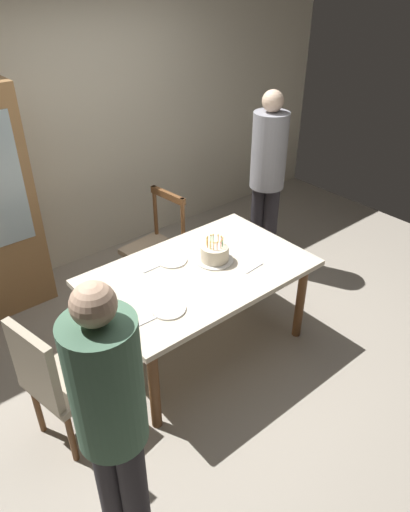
{
  "coord_description": "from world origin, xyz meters",
  "views": [
    {
      "loc": [
        -1.77,
        -2.18,
        2.63
      ],
      "look_at": [
        0.05,
        0.0,
        0.83
      ],
      "focal_mm": 33.06,
      "sensor_mm": 36.0,
      "label": 1
    }
  ],
  "objects_px": {
    "dining_table": "(200,280)",
    "chair_spindle_back": "(156,249)",
    "chair_upholstered": "(56,377)",
    "birthday_cake": "(215,254)",
    "person_celebrant": "(111,414)",
    "plate_near_celebrant": "(169,309)",
    "person_guest": "(268,171)",
    "plate_far_side": "(172,260)"
  },
  "relations": [
    {
      "from": "person_guest",
      "to": "plate_far_side",
      "type": "bearing_deg",
      "value": -165.34
    },
    {
      "from": "plate_near_celebrant",
      "to": "chair_spindle_back",
      "type": "bearing_deg",
      "value": 59.94
    },
    {
      "from": "dining_table",
      "to": "chair_spindle_back",
      "type": "height_order",
      "value": "chair_spindle_back"
    },
    {
      "from": "dining_table",
      "to": "person_celebrant",
      "type": "distance_m",
      "value": 1.5
    },
    {
      "from": "chair_upholstered",
      "to": "dining_table",
      "type": "bearing_deg",
      "value": 5.1
    },
    {
      "from": "chair_spindle_back",
      "to": "chair_upholstered",
      "type": "distance_m",
      "value": 1.64
    },
    {
      "from": "dining_table",
      "to": "person_celebrant",
      "type": "xyz_separation_m",
      "value": [
        -1.2,
        -0.86,
        0.28
      ]
    },
    {
      "from": "plate_near_celebrant",
      "to": "person_celebrant",
      "type": "xyz_separation_m",
      "value": [
        -0.76,
        -0.63,
        0.19
      ]
    },
    {
      "from": "dining_table",
      "to": "plate_near_celebrant",
      "type": "relative_size",
      "value": 7.24
    },
    {
      "from": "chair_spindle_back",
      "to": "plate_near_celebrant",
      "type": "bearing_deg",
      "value": -120.06
    },
    {
      "from": "chair_spindle_back",
      "to": "chair_upholstered",
      "type": "relative_size",
      "value": 1.0
    },
    {
      "from": "plate_near_celebrant",
      "to": "birthday_cake",
      "type": "bearing_deg",
      "value": 22.68
    },
    {
      "from": "chair_spindle_back",
      "to": "person_guest",
      "type": "distance_m",
      "value": 1.25
    },
    {
      "from": "person_guest",
      "to": "chair_upholstered",
      "type": "bearing_deg",
      "value": -164.45
    },
    {
      "from": "birthday_cake",
      "to": "person_guest",
      "type": "height_order",
      "value": "person_guest"
    },
    {
      "from": "birthday_cake",
      "to": "chair_upholstered",
      "type": "distance_m",
      "value": 1.38
    },
    {
      "from": "dining_table",
      "to": "birthday_cake",
      "type": "relative_size",
      "value": 5.69
    },
    {
      "from": "dining_table",
      "to": "plate_near_celebrant",
      "type": "xyz_separation_m",
      "value": [
        -0.44,
        -0.22,
        0.09
      ]
    },
    {
      "from": "birthday_cake",
      "to": "chair_spindle_back",
      "type": "xyz_separation_m",
      "value": [
        0.0,
        0.79,
        -0.33
      ]
    },
    {
      "from": "dining_table",
      "to": "person_celebrant",
      "type": "bearing_deg",
      "value": -144.53
    },
    {
      "from": "dining_table",
      "to": "birthday_cake",
      "type": "xyz_separation_m",
      "value": [
        0.16,
        0.03,
        0.14
      ]
    },
    {
      "from": "person_celebrant",
      "to": "person_guest",
      "type": "bearing_deg",
      "value": 30.04
    },
    {
      "from": "plate_far_side",
      "to": "chair_upholstered",
      "type": "relative_size",
      "value": 0.23
    },
    {
      "from": "dining_table",
      "to": "plate_far_side",
      "type": "distance_m",
      "value": 0.25
    },
    {
      "from": "plate_far_side",
      "to": "dining_table",
      "type": "bearing_deg",
      "value": -70.45
    },
    {
      "from": "chair_upholstered",
      "to": "birthday_cake",
      "type": "bearing_deg",
      "value": 5.65
    },
    {
      "from": "plate_near_celebrant",
      "to": "person_guest",
      "type": "xyz_separation_m",
      "value": [
        1.72,
        0.81,
        0.24
      ]
    },
    {
      "from": "birthday_cake",
      "to": "person_celebrant",
      "type": "height_order",
      "value": "person_celebrant"
    },
    {
      "from": "person_guest",
      "to": "dining_table",
      "type": "bearing_deg",
      "value": -155.64
    },
    {
      "from": "chair_upholstered",
      "to": "person_celebrant",
      "type": "xyz_separation_m",
      "value": [
        -0.02,
        -0.75,
        0.4
      ]
    },
    {
      "from": "birthday_cake",
      "to": "person_celebrant",
      "type": "xyz_separation_m",
      "value": [
        -1.37,
        -0.88,
        0.14
      ]
    },
    {
      "from": "birthday_cake",
      "to": "plate_near_celebrant",
      "type": "bearing_deg",
      "value": -157.32
    },
    {
      "from": "plate_near_celebrant",
      "to": "chair_spindle_back",
      "type": "relative_size",
      "value": 0.23
    },
    {
      "from": "plate_near_celebrant",
      "to": "chair_spindle_back",
      "type": "distance_m",
      "value": 1.24
    },
    {
      "from": "dining_table",
      "to": "person_guest",
      "type": "xyz_separation_m",
      "value": [
        1.28,
        0.58,
        0.33
      ]
    },
    {
      "from": "birthday_cake",
      "to": "person_celebrant",
      "type": "distance_m",
      "value": 1.63
    },
    {
      "from": "birthday_cake",
      "to": "person_celebrant",
      "type": "bearing_deg",
      "value": -147.1
    },
    {
      "from": "birthday_cake",
      "to": "plate_far_side",
      "type": "bearing_deg",
      "value": 141.17
    },
    {
      "from": "birthday_cake",
      "to": "chair_spindle_back",
      "type": "distance_m",
      "value": 0.86
    },
    {
      "from": "plate_near_celebrant",
      "to": "person_guest",
      "type": "relative_size",
      "value": 0.13
    },
    {
      "from": "plate_far_side",
      "to": "person_celebrant",
      "type": "xyz_separation_m",
      "value": [
        -1.12,
        -1.08,
        0.19
      ]
    },
    {
      "from": "dining_table",
      "to": "birthday_cake",
      "type": "height_order",
      "value": "birthday_cake"
    }
  ]
}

